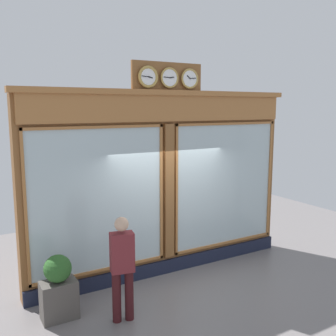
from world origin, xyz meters
The scene contains 4 objects.
shop_facade centered at (0.00, -0.13, 1.85)m, with size 5.76×0.42×4.18m.
pedestrian centered at (1.51, 1.20, 0.93)m, with size 0.40×0.29×1.69m.
planter_box centered at (2.37, 0.64, 0.31)m, with size 0.56×0.36×0.62m, color #4C4742.
planter_shrub centered at (2.37, 0.64, 0.84)m, with size 0.44×0.44×0.44m, color #285623.
Camera 1 is at (3.68, 6.40, 3.34)m, focal length 40.79 mm.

